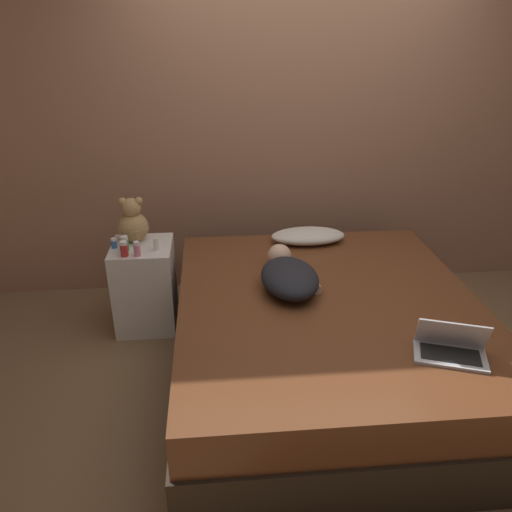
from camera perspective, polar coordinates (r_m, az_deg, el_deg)
The scene contains 13 objects.
ground_plane at distance 3.29m, azimuth 7.72°, elevation -13.23°, with size 12.00×12.00×0.00m, color brown.
wall_back at distance 3.93m, azimuth 4.69°, elevation 14.44°, with size 8.00×0.06×2.60m.
bed at distance 3.13m, azimuth 8.01°, elevation -9.33°, with size 1.80×2.06×0.55m.
nightstand at distance 3.67m, azimuth -12.54°, elevation -3.32°, with size 0.42×0.43×0.63m.
pillow at distance 3.70m, azimuth 5.96°, elevation 2.31°, with size 0.54×0.27×0.10m.
person_lying at distance 3.05m, azimuth 3.78°, elevation -2.18°, with size 0.38×0.66×0.16m.
laptop at distance 2.65m, azimuth 21.37°, elevation -9.71°, with size 0.38×0.30×0.19m.
teddy_bear at distance 3.57m, azimuth -13.89°, elevation 3.76°, with size 0.21×0.21×0.32m.
bottle_white at distance 3.42m, azimuth -11.35°, elevation 1.30°, with size 0.03×0.03×0.09m.
bottle_pink at distance 3.36m, azimuth -13.45°, elevation 0.77°, with size 0.04×0.04×0.10m.
bottle_red at distance 3.38m, azimuth -14.86°, elevation 0.78°, with size 0.05×0.05×0.10m.
bottle_green at distance 3.46m, azimuth -14.77°, elevation 1.35°, with size 0.05×0.05×0.11m.
bottle_blue at distance 3.53m, azimuth -15.93°, elevation 1.41°, with size 0.04×0.04×0.07m.
Camera 1 is at (-0.66, -2.50, 2.03)m, focal length 35.00 mm.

